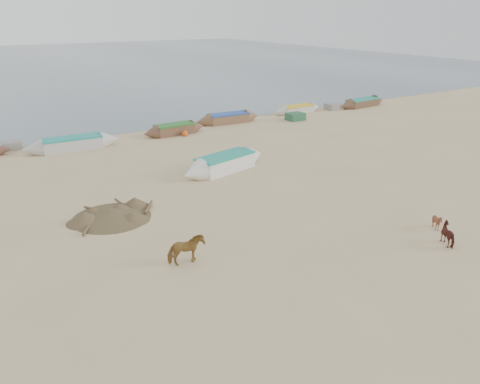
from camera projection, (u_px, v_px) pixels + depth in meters
name	position (u px, v px, depth m)	size (l,w,h in m)	color
ground	(291.00, 244.00, 19.45)	(140.00, 140.00, 0.00)	tan
sea	(12.00, 65.00, 84.37)	(160.00, 160.00, 0.00)	slate
cow_adult	(186.00, 250.00, 17.69)	(0.64, 1.39, 1.18)	olive
calf_front	(437.00, 222.00, 20.58)	(0.61, 0.68, 0.75)	brown
calf_right	(450.00, 234.00, 19.26)	(0.90, 0.77, 0.91)	#4F2119
near_canoe	(225.00, 163.00, 28.24)	(6.43, 1.45, 1.00)	white
debris_pile	(111.00, 214.00, 21.83)	(3.67, 3.67, 0.43)	brown
waterline_canoes	(119.00, 134.00, 35.12)	(56.06, 4.22, 0.93)	brown
beach_clutter	(174.00, 131.00, 36.78)	(43.84, 4.22, 0.64)	#2E6644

